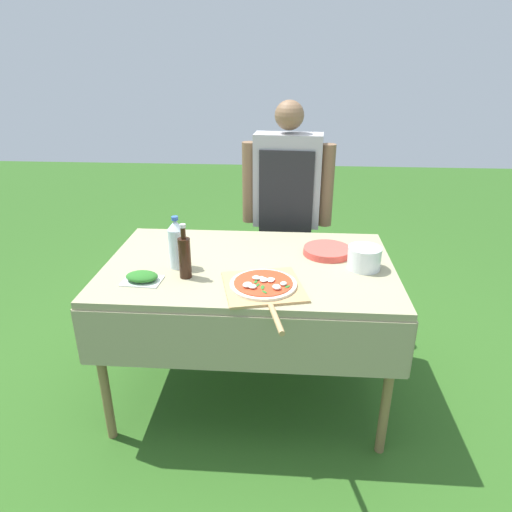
% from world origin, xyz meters
% --- Properties ---
extents(ground_plane, '(12.00, 12.00, 0.00)m').
position_xyz_m(ground_plane, '(0.00, 0.00, 0.00)').
color(ground_plane, '#2D5B1E').
extents(prep_table, '(1.47, 0.94, 0.80)m').
position_xyz_m(prep_table, '(0.00, 0.00, 0.72)').
color(prep_table, gray).
rests_on(prep_table, ground).
extents(person_cook, '(0.58, 0.22, 1.54)m').
position_xyz_m(person_cook, '(0.18, 0.71, 0.91)').
color(person_cook, '#4C4C51').
rests_on(person_cook, ground).
extents(pizza_on_peel, '(0.42, 0.59, 0.05)m').
position_xyz_m(pizza_on_peel, '(0.09, -0.28, 0.82)').
color(pizza_on_peel, tan).
rests_on(pizza_on_peel, prep_table).
extents(oil_bottle, '(0.06, 0.06, 0.27)m').
position_xyz_m(oil_bottle, '(-0.29, -0.18, 0.91)').
color(oil_bottle, black).
rests_on(oil_bottle, prep_table).
extents(water_bottle, '(0.08, 0.08, 0.26)m').
position_xyz_m(water_bottle, '(-0.35, -0.07, 0.93)').
color(water_bottle, silver).
rests_on(water_bottle, prep_table).
extents(herb_container, '(0.19, 0.14, 0.05)m').
position_xyz_m(herb_container, '(-0.48, -0.24, 0.82)').
color(herb_container, silver).
rests_on(herb_container, prep_table).
extents(mixing_tub, '(0.16, 0.16, 0.11)m').
position_xyz_m(mixing_tub, '(0.57, -0.02, 0.86)').
color(mixing_tub, silver).
rests_on(mixing_tub, prep_table).
extents(plate_stack, '(0.26, 0.26, 0.03)m').
position_xyz_m(plate_stack, '(0.40, 0.15, 0.82)').
color(plate_stack, '#DB4C42').
rests_on(plate_stack, prep_table).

